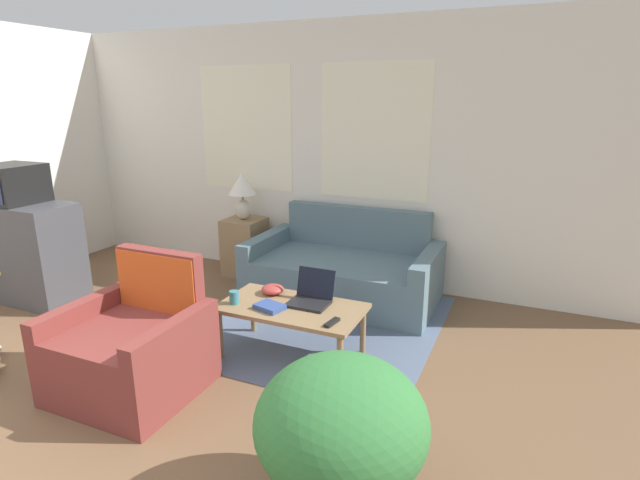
# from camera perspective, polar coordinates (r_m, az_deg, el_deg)

# --- Properties ---
(wall_back) EXTENTS (6.77, 0.06, 2.60)m
(wall_back) POSITION_cam_1_polar(r_m,az_deg,el_deg) (5.22, -0.56, 9.73)
(wall_back) COLOR white
(wall_back) RESTS_ON ground_plane
(rug) EXTENTS (1.90, 2.08, 0.01)m
(rug) POSITION_cam_1_polar(r_m,az_deg,el_deg) (4.33, 0.30, -9.56)
(rug) COLOR slate
(rug) RESTS_ON ground_plane
(couch) EXTENTS (1.76, 0.95, 0.83)m
(couch) POSITION_cam_1_polar(r_m,az_deg,el_deg) (4.81, 2.84, -3.71)
(couch) COLOR slate
(couch) RESTS_ON ground_plane
(armchair) EXTENTS (0.86, 0.79, 0.88)m
(armchair) POSITION_cam_1_polar(r_m,az_deg,el_deg) (3.57, -20.35, -11.64)
(armchair) COLOR brown
(armchair) RESTS_ON ground_plane
(tv_dresser) EXTENTS (1.13, 0.52, 0.94)m
(tv_dresser) POSITION_cam_1_polar(r_m,az_deg,el_deg) (5.50, -30.82, -1.11)
(tv_dresser) COLOR #424247
(tv_dresser) RESTS_ON ground_plane
(television) EXTENTS (0.48, 0.47, 0.35)m
(television) POSITION_cam_1_polar(r_m,az_deg,el_deg) (5.37, -31.81, 5.49)
(television) COLOR black
(television) RESTS_ON tv_dresser
(side_table) EXTENTS (0.39, 0.39, 0.62)m
(side_table) POSITION_cam_1_polar(r_m,az_deg,el_deg) (5.48, -8.58, -0.77)
(side_table) COLOR #937551
(side_table) RESTS_ON ground_plane
(table_lamp) EXTENTS (0.29, 0.29, 0.50)m
(table_lamp) POSITION_cam_1_polar(r_m,az_deg,el_deg) (5.34, -8.86, 5.69)
(table_lamp) COLOR beige
(table_lamp) RESTS_ON side_table
(coffee_table) EXTENTS (1.05, 0.57, 0.40)m
(coffee_table) POSITION_cam_1_polar(r_m,az_deg,el_deg) (3.71, -3.28, -8.14)
(coffee_table) COLOR #8E704C
(coffee_table) RESTS_ON ground_plane
(laptop) EXTENTS (0.30, 0.28, 0.24)m
(laptop) POSITION_cam_1_polar(r_m,az_deg,el_deg) (3.73, -1.01, -6.39)
(laptop) COLOR black
(laptop) RESTS_ON coffee_table
(cup_navy) EXTENTS (0.07, 0.07, 0.10)m
(cup_navy) POSITION_cam_1_polar(r_m,az_deg,el_deg) (3.76, -9.79, -6.48)
(cup_navy) COLOR teal
(cup_navy) RESTS_ON coffee_table
(snack_bowl) EXTENTS (0.18, 0.18, 0.07)m
(snack_bowl) POSITION_cam_1_polar(r_m,az_deg,el_deg) (3.91, -5.44, -5.63)
(snack_bowl) COLOR #B23D38
(snack_bowl) RESTS_ON coffee_table
(book_red) EXTENTS (0.23, 0.19, 0.04)m
(book_red) POSITION_cam_1_polar(r_m,az_deg,el_deg) (3.65, -5.77, -7.60)
(book_red) COLOR #334C8E
(book_red) RESTS_ON coffee_table
(tv_remote) EXTENTS (0.07, 0.16, 0.02)m
(tv_remote) POSITION_cam_1_polar(r_m,az_deg,el_deg) (3.41, 1.38, -9.39)
(tv_remote) COLOR black
(tv_remote) RESTS_ON coffee_table
(potted_plant) EXTENTS (0.78, 0.78, 0.78)m
(potted_plant) POSITION_cam_1_polar(r_m,az_deg,el_deg) (2.37, 2.41, -20.57)
(potted_plant) COLOR #BCB2A3
(potted_plant) RESTS_ON ground_plane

